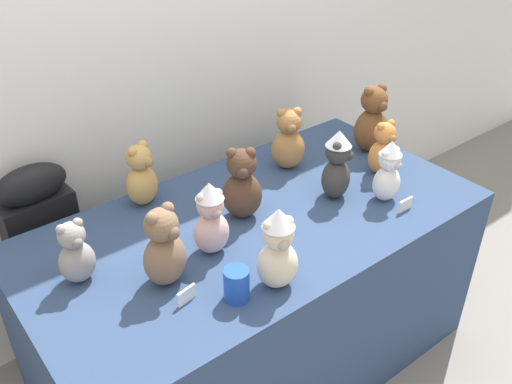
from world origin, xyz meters
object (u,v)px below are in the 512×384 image
(teddy_bear_cocoa, at_px, (242,185))
(teddy_bear_ginger, at_px, (383,149))
(teddy_bear_ash, at_px, (76,254))
(teddy_bear_blush, at_px, (211,219))
(teddy_bear_honey, at_px, (141,176))
(party_cup_blue, at_px, (237,284))
(teddy_bear_caramel, at_px, (288,140))
(display_table, at_px, (256,295))
(teddy_bear_chestnut, at_px, (372,121))
(teddy_bear_snow, at_px, (388,172))
(teddy_bear_mocha, at_px, (164,248))
(teddy_bear_cream, at_px, (278,249))
(teddy_bear_charcoal, at_px, (337,165))
(instrument_case, at_px, (51,265))

(teddy_bear_cocoa, distance_m, teddy_bear_ginger, 0.66)
(teddy_bear_ash, bearing_deg, teddy_bear_cocoa, -5.56)
(teddy_bear_blush, xyz_separation_m, teddy_bear_ginger, (0.86, 0.00, -0.02))
(teddy_bear_honey, distance_m, party_cup_blue, 0.66)
(teddy_bear_ash, bearing_deg, teddy_bear_caramel, 5.49)
(display_table, xyz_separation_m, teddy_bear_caramel, (0.35, 0.22, 0.51))
(teddy_bear_chestnut, distance_m, party_cup_blue, 1.13)
(teddy_bear_snow, distance_m, teddy_bear_mocha, 0.92)
(teddy_bear_ash, xyz_separation_m, teddy_bear_cream, (0.48, -0.41, 0.04))
(teddy_bear_charcoal, height_order, teddy_bear_snow, teddy_bear_charcoal)
(teddy_bear_snow, distance_m, teddy_bear_honey, 0.94)
(teddy_bear_blush, bearing_deg, teddy_bear_ginger, 7.74)
(teddy_bear_cream, xyz_separation_m, teddy_bear_ginger, (0.80, 0.27, -0.03))
(teddy_bear_snow, relative_size, teddy_bear_cocoa, 0.89)
(teddy_bear_cocoa, distance_m, teddy_bear_mocha, 0.43)
(teddy_bear_snow, relative_size, teddy_bear_ginger, 1.07)
(display_table, relative_size, teddy_bear_caramel, 6.27)
(teddy_bear_chestnut, distance_m, teddy_bear_ash, 1.40)
(teddy_bear_honey, bearing_deg, teddy_bear_cream, -106.00)
(teddy_bear_mocha, distance_m, teddy_bear_ginger, 1.06)
(teddy_bear_ash, xyz_separation_m, teddy_bear_cocoa, (0.62, -0.03, 0.03))
(teddy_bear_mocha, relative_size, party_cup_blue, 2.58)
(teddy_bear_chestnut, relative_size, teddy_bear_ginger, 1.31)
(teddy_bear_blush, xyz_separation_m, party_cup_blue, (-0.07, -0.24, -0.08))
(teddy_bear_blush, relative_size, teddy_bear_mocha, 0.97)
(teddy_bear_snow, xyz_separation_m, teddy_bear_cream, (-0.65, -0.12, 0.02))
(teddy_bear_charcoal, relative_size, teddy_bear_mocha, 1.02)
(teddy_bear_charcoal, relative_size, teddy_bear_ash, 1.27)
(party_cup_blue, bearing_deg, teddy_bear_mocha, 122.77)
(teddy_bear_charcoal, relative_size, teddy_bear_cocoa, 1.00)
(teddy_bear_chestnut, relative_size, teddy_bear_honey, 1.21)
(teddy_bear_snow, bearing_deg, teddy_bear_honey, 144.09)
(teddy_bear_snow, height_order, party_cup_blue, teddy_bear_snow)
(teddy_bear_chestnut, height_order, teddy_bear_honey, teddy_bear_chestnut)
(instrument_case, bearing_deg, party_cup_blue, -74.38)
(teddy_bear_caramel, distance_m, teddy_bear_cream, 0.75)
(teddy_bear_caramel, relative_size, teddy_bear_blush, 1.01)
(teddy_bear_chestnut, bearing_deg, teddy_bear_snow, -121.87)
(display_table, relative_size, teddy_bear_mocha, 6.12)
(instrument_case, distance_m, teddy_bear_cream, 1.10)
(teddy_bear_cocoa, distance_m, teddy_bear_cream, 0.40)
(teddy_bear_ginger, distance_m, teddy_bear_honey, 0.99)
(teddy_bear_caramel, distance_m, teddy_bear_blush, 0.65)
(teddy_bear_cocoa, relative_size, teddy_bear_cream, 0.99)
(teddy_bear_mocha, bearing_deg, teddy_bear_blush, -4.80)
(teddy_bear_ash, height_order, teddy_bear_mocha, teddy_bear_mocha)
(display_table, bearing_deg, teddy_bear_caramel, 32.64)
(teddy_bear_charcoal, height_order, party_cup_blue, teddy_bear_charcoal)
(teddy_bear_cocoa, height_order, teddy_bear_mocha, teddy_bear_cocoa)
(teddy_bear_blush, xyz_separation_m, teddy_bear_chestnut, (0.98, 0.17, 0.01))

